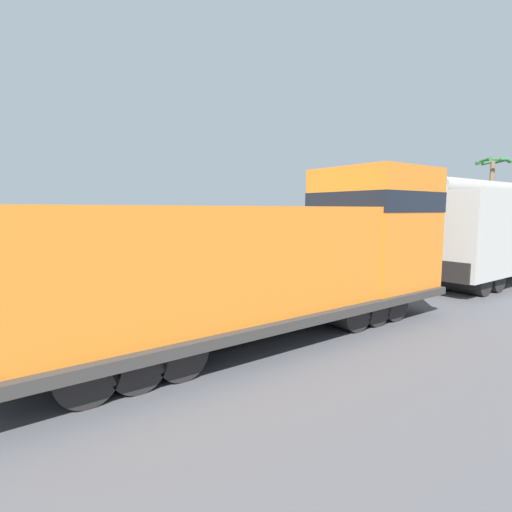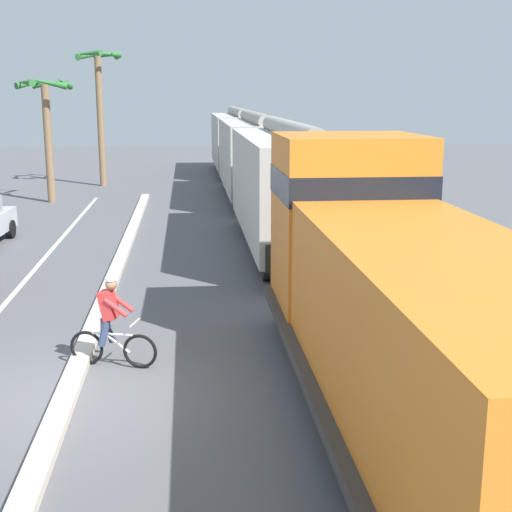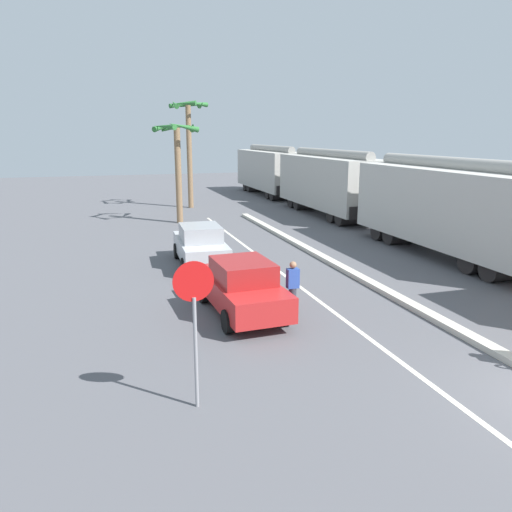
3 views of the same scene
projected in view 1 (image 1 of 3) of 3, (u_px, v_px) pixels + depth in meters
The scene contains 12 objects.
ground_plane at pixel (208, 292), 14.71m from camera, with size 120.00×120.00×0.00m, color #56565B.
median_curb at pixel (322, 274), 18.28m from camera, with size 0.36×36.00×0.16m, color beige.
lane_stripe at pixel (287, 270), 20.19m from camera, with size 0.14×36.00×0.01m, color silver.
locomotive at pixel (281, 261), 9.70m from camera, with size 3.10×11.61×4.20m.
hopper_car_lead at pixel (499, 232), 16.92m from camera, with size 2.90×10.60×4.18m.
parked_car_red at pixel (270, 249), 22.75m from camera, with size 1.98×4.27×1.62m.
parked_car_silver at pixel (338, 243), 26.27m from camera, with size 1.97×4.27×1.62m.
cyclist at pixel (248, 269), 14.94m from camera, with size 1.66×0.63×1.71m.
stop_sign at pixel (177, 228), 21.58m from camera, with size 0.76×0.08×2.88m.
palm_tree_near at pixel (492, 180), 33.28m from camera, with size 2.65×2.75×7.42m.
palm_tree_far at pixel (433, 193), 31.23m from camera, with size 2.58×2.72×5.81m.
pedestrian_by_cars at pixel (276, 251), 21.30m from camera, with size 0.34×0.22×1.62m.
Camera 1 is at (12.63, -7.26, 3.03)m, focal length 28.00 mm.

